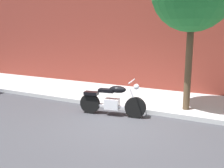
{
  "coord_description": "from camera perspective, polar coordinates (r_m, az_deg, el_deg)",
  "views": [
    {
      "loc": [
        2.77,
        -5.94,
        2.48
      ],
      "look_at": [
        -0.6,
        0.62,
        0.99
      ],
      "focal_mm": 39.82,
      "sensor_mm": 36.0,
      "label": 1
    }
  ],
  "objects": [
    {
      "name": "ground_plane",
      "position": [
        7.01,
        2.06,
        -9.34
      ],
      "size": [
        60.0,
        60.0,
        0.0
      ],
      "primitive_type": "plane",
      "color": "#38383D"
    },
    {
      "name": "sidewalk",
      "position": [
        9.44,
        9.22,
        -3.54
      ],
      "size": [
        21.15,
        3.05,
        0.14
      ],
      "primitive_type": "cube",
      "color": "#AFAFAF",
      "rests_on": "ground"
    },
    {
      "name": "motorcycle",
      "position": [
        7.65,
        0.0,
        -3.94
      ],
      "size": [
        2.1,
        0.71,
        1.14
      ],
      "color": "black",
      "rests_on": "ground"
    }
  ]
}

